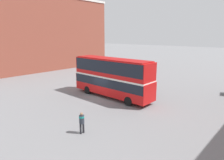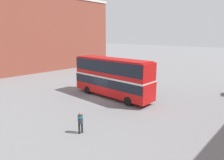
{
  "view_description": "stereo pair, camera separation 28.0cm",
  "coord_description": "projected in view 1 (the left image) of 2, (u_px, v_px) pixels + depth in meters",
  "views": [
    {
      "loc": [
        17.09,
        -16.61,
        7.75
      ],
      "look_at": [
        0.71,
        1.43,
        2.22
      ],
      "focal_mm": 32.0,
      "sensor_mm": 36.0,
      "label": 1
    },
    {
      "loc": [
        17.3,
        -16.42,
        7.75
      ],
      "look_at": [
        0.71,
        1.43,
        2.22
      ],
      "focal_mm": 32.0,
      "sensor_mm": 36.0,
      "label": 2
    }
  ],
  "objects": [
    {
      "name": "ground_plane",
      "position": [
        100.0,
        98.0,
        24.91
      ],
      "size": [
        240.0,
        240.0,
        0.0
      ],
      "primitive_type": "plane",
      "color": "slate"
    },
    {
      "name": "building_row_left",
      "position": [
        43.0,
        33.0,
        45.27
      ],
      "size": [
        8.68,
        31.42,
        16.19
      ],
      "color": "brown",
      "rests_on": "ground_plane"
    },
    {
      "name": "double_decker_bus",
      "position": [
        112.0,
        75.0,
        24.85
      ],
      "size": [
        11.16,
        2.66,
        4.92
      ],
      "rotation": [
        0.0,
        0.0,
        -0.0
      ],
      "color": "red",
      "rests_on": "ground_plane"
    },
    {
      "name": "pedestrian_foreground",
      "position": [
        82.0,
        121.0,
        15.84
      ],
      "size": [
        0.47,
        0.47,
        1.77
      ],
      "rotation": [
        0.0,
        0.0,
        3.07
      ],
      "color": "#232328",
      "rests_on": "ground_plane"
    },
    {
      "name": "parked_car_kerb_near",
      "position": [
        91.0,
        71.0,
        39.68
      ],
      "size": [
        4.3,
        2.36,
        1.58
      ],
      "rotation": [
        0.0,
        0.0,
        3.27
      ],
      "color": "silver",
      "rests_on": "ground_plane"
    }
  ]
}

